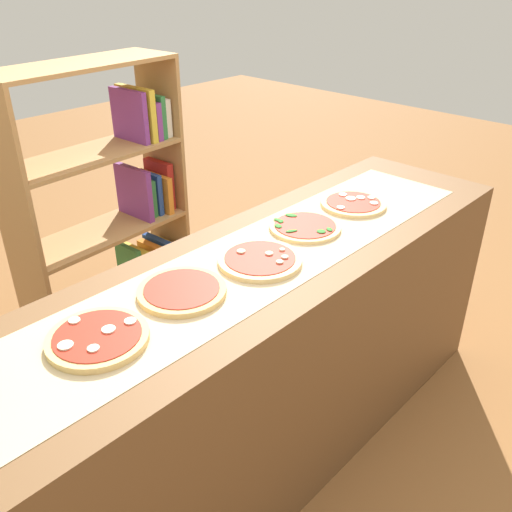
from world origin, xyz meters
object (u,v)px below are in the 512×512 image
Objects in this scene: pizza_mozzarella_4 at (353,203)px; pizza_plain_1 at (182,291)px; pizza_mushroom_2 at (260,260)px; pizza_spinach_3 at (305,227)px; bookshelf at (124,226)px; pizza_mozzarella_0 at (98,338)px.

pizza_plain_1 is at bearing -179.79° from pizza_mozzarella_4.
pizza_plain_1 is 0.32m from pizza_mushroom_2.
pizza_plain_1 is at bearing -178.87° from pizza_spinach_3.
bookshelf is (-0.24, 0.92, -0.21)m from pizza_spinach_3.
pizza_spinach_3 is at bearing 9.81° from pizza_mushroom_2.
pizza_plain_1 is at bearing 172.44° from pizza_mushroom_2.
pizza_plain_1 is 0.96m from pizza_mozzarella_4.
bookshelf is (0.08, 0.97, -0.22)m from pizza_mushroom_2.
bookshelf is at bearing 66.83° from pizza_plain_1.
pizza_mozzarella_4 is at bearing 4.11° from pizza_mushroom_2.
pizza_plain_1 is 0.64m from pizza_spinach_3.
pizza_mushroom_2 is (0.64, -0.02, -0.00)m from pizza_mozzarella_0.
pizza_spinach_3 is 1.01× the size of pizza_mozzarella_4.
pizza_mushroom_2 is 1.05× the size of pizza_spinach_3.
pizza_mushroom_2 is (0.32, -0.04, -0.00)m from pizza_plain_1.
bookshelf reaches higher than pizza_mozzarella_4.
pizza_mozzarella_4 reaches higher than pizza_spinach_3.
pizza_spinach_3 is (0.96, 0.03, -0.00)m from pizza_mozzarella_0.
pizza_spinach_3 is 0.32m from pizza_mozzarella_4.
pizza_mushroom_2 reaches higher than pizza_plain_1.
pizza_mushroom_2 is 0.64m from pizza_mozzarella_4.
pizza_mushroom_2 is at bearing -2.20° from pizza_mozzarella_0.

